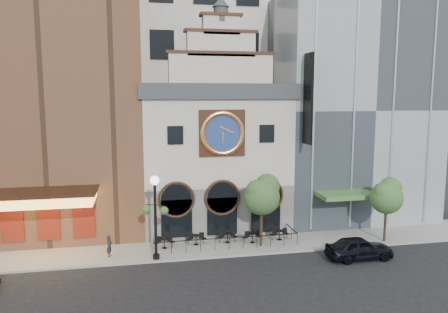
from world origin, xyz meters
TOP-DOWN VIEW (x-y plane):
  - ground at (0.00, 0.00)m, footprint 120.00×120.00m
  - sidewalk at (0.00, 2.50)m, footprint 44.00×5.00m
  - clock_building at (0.00, 7.82)m, footprint 12.60×8.78m
  - theater_building at (-13.00, 9.96)m, footprint 14.00×15.60m
  - retail_building at (12.99, 9.99)m, footprint 14.00×14.40m
  - office_tower at (0.00, 20.00)m, footprint 20.00×16.00m
  - cafe_railing at (0.00, 2.50)m, footprint 10.60×2.60m
  - bistro_0 at (-4.67, 2.43)m, footprint 1.58×0.68m
  - bistro_1 at (-2.25, 2.74)m, footprint 1.58×0.68m
  - bistro_2 at (0.19, 2.73)m, footprint 1.58×0.68m
  - bistro_3 at (2.07, 2.35)m, footprint 1.58×0.68m
  - bistro_4 at (4.35, 2.58)m, footprint 1.58×0.68m
  - car_right at (8.67, -2.02)m, footprint 4.75×1.97m
  - pedestrian at (-8.56, 1.54)m, footprint 0.50×0.64m
  - lamppost at (-5.36, 0.40)m, footprint 1.79×1.07m
  - tree_left at (2.60, 1.62)m, footprint 2.83×2.72m
  - tree_right at (12.32, 0.73)m, footprint 2.60×2.50m

SIDE VIEW (x-z plane):
  - ground at x=0.00m, z-range 0.00..0.00m
  - sidewalk at x=0.00m, z-range 0.00..0.15m
  - cafe_railing at x=0.00m, z-range 0.15..1.05m
  - bistro_0 at x=-4.67m, z-range 0.16..1.06m
  - bistro_1 at x=-2.25m, z-range 0.16..1.06m
  - bistro_2 at x=0.19m, z-range 0.16..1.06m
  - bistro_3 at x=2.07m, z-range 0.16..1.06m
  - bistro_4 at x=4.35m, z-range 0.16..1.06m
  - car_right at x=8.67m, z-range 0.00..1.61m
  - pedestrian at x=-8.56m, z-range 0.15..1.70m
  - lamppost at x=-5.36m, z-range 0.85..6.73m
  - tree_right at x=12.32m, z-range 1.32..6.31m
  - tree_left at x=2.60m, z-range 1.42..6.86m
  - clock_building at x=0.00m, z-range -2.64..16.01m
  - retail_building at x=12.99m, z-range 0.14..20.14m
  - theater_building at x=-13.00m, z-range 0.10..25.10m
  - office_tower at x=0.00m, z-range 0.00..40.00m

